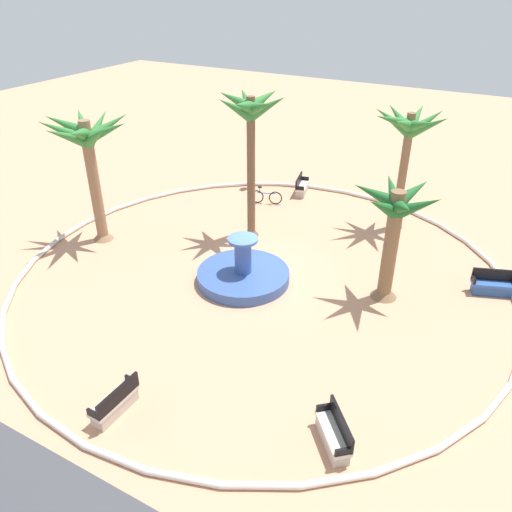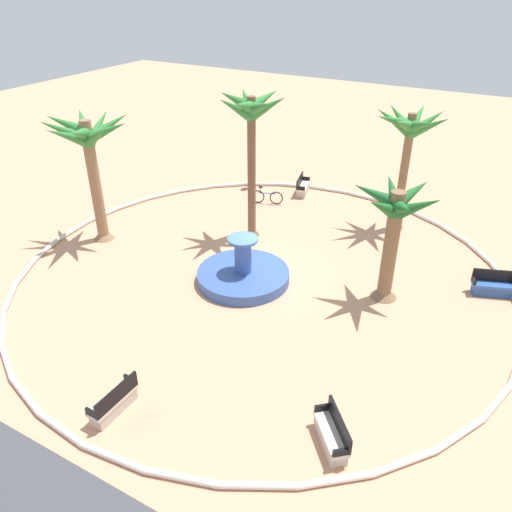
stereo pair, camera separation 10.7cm
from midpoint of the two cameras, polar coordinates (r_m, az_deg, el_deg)
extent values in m
plane|color=tan|center=(20.99, 0.75, -2.20)|extent=(80.00, 80.00, 0.00)
torus|color=silver|center=(20.94, 0.75, -1.97)|extent=(19.95, 19.95, 0.20)
cylinder|color=#38569E|center=(20.54, -1.29, -2.26)|extent=(3.73, 3.73, 0.45)
cylinder|color=#19567F|center=(20.56, -1.29, -2.35)|extent=(3.29, 3.29, 0.34)
cylinder|color=#38569E|center=(20.06, -1.32, -0.03)|extent=(0.67, 0.67, 1.40)
cylinder|color=#3D5FAD|center=(19.69, -1.35, 1.88)|extent=(1.19, 1.19, 0.12)
cylinder|color=brown|center=(22.83, -0.36, 9.59)|extent=(0.37, 0.37, 6.45)
cone|color=brown|center=(24.03, -0.34, 2.92)|extent=(0.71, 0.71, 0.50)
cone|color=#337F38|center=(22.37, -2.17, 17.16)|extent=(1.72, 0.61, 0.99)
cone|color=#337F38|center=(21.78, -2.17, 16.31)|extent=(1.50, 1.65, 1.30)
cone|color=#337F38|center=(21.27, -1.24, 16.52)|extent=(0.75, 1.76, 0.98)
cone|color=#337F38|center=(21.35, 0.74, 16.43)|extent=(1.77, 1.31, 1.07)
cone|color=#337F38|center=(21.92, 1.53, 16.47)|extent=(1.77, 1.14, 1.27)
cone|color=#337F38|center=(22.51, 1.08, 17.29)|extent=(1.00, 1.79, 0.96)
cone|color=#337F38|center=(22.69, -0.91, 17.20)|extent=(1.60, 1.61, 1.10)
cylinder|color=#8E6B4C|center=(23.73, -17.52, 7.85)|extent=(0.50, 0.50, 5.57)
cone|color=#8E6B4C|center=(24.74, -16.64, 2.42)|extent=(0.95, 0.95, 0.50)
cone|color=#337F38|center=(23.58, -20.45, 13.75)|extent=(2.18, 0.87, 1.05)
cone|color=#337F38|center=(23.23, -20.73, 13.08)|extent=(2.05, 1.64, 1.33)
cone|color=#337F38|center=(22.53, -20.28, 12.53)|extent=(0.83, 2.13, 1.42)
cone|color=#337F38|center=(22.07, -19.12, 12.87)|extent=(1.57, 2.10, 1.11)
cone|color=#337F38|center=(22.22, -17.39, 12.73)|extent=(2.14, 1.21, 1.46)
cone|color=#337F38|center=(22.52, -16.34, 13.33)|extent=(2.17, 1.09, 1.31)
cone|color=#337F38|center=(23.24, -16.18, 13.86)|extent=(1.48, 2.12, 1.31)
cone|color=#337F38|center=(23.72, -17.20, 13.71)|extent=(0.97, 2.12, 1.52)
cone|color=#337F38|center=(23.92, -18.78, 14.25)|extent=(2.01, 1.75, 1.05)
cylinder|color=brown|center=(19.21, 15.03, 0.96)|extent=(0.54, 0.54, 4.38)
cone|color=brown|center=(20.19, 14.32, -3.85)|extent=(1.02, 1.02, 0.50)
cone|color=#1E6028|center=(18.49, 13.42, 6.77)|extent=(1.79, 0.71, 1.00)
cone|color=#1E6028|center=(17.92, 14.26, 5.32)|extent=(1.24, 1.79, 1.29)
cone|color=#1E6028|center=(17.71, 16.36, 5.15)|extent=(1.31, 1.80, 1.08)
cone|color=#1E6028|center=(18.33, 17.92, 5.31)|extent=(1.72, 0.58, 1.29)
cone|color=#1E6028|center=(18.98, 17.36, 6.87)|extent=(1.22, 1.82, 0.97)
cone|color=#1E6028|center=(19.09, 15.24, 7.15)|extent=(1.34, 1.79, 1.07)
cylinder|color=brown|center=(24.72, 16.37, 8.89)|extent=(0.39, 0.39, 5.56)
cone|color=brown|center=(25.69, 15.57, 3.63)|extent=(0.74, 0.74, 0.50)
cone|color=#337F38|center=(24.20, 15.29, 14.50)|extent=(1.88, 0.58, 1.34)
cone|color=#337F38|center=(23.51, 15.40, 14.47)|extent=(1.72, 1.77, 1.06)
cone|color=#337F38|center=(23.20, 16.42, 14.02)|extent=(0.81, 1.97, 1.13)
cone|color=#337F38|center=(23.27, 18.27, 13.79)|extent=(1.71, 1.78, 1.13)
cone|color=#337F38|center=(23.81, 19.01, 13.64)|extent=(1.91, 0.74, 1.39)
cone|color=#337F38|center=(24.46, 18.81, 14.09)|extent=(1.71, 1.72, 1.38)
cone|color=#337F38|center=(24.79, 17.83, 14.72)|extent=(0.68, 1.94, 1.19)
cone|color=#337F38|center=(24.63, 16.00, 14.75)|extent=(1.83, 1.61, 1.28)
cube|color=beige|center=(14.31, 8.65, -19.06)|extent=(1.42, 1.54, 0.12)
cube|color=black|center=(14.14, 9.59, -18.09)|extent=(1.11, 1.26, 0.50)
cube|color=#B6ADA0|center=(14.50, 8.57, -19.72)|extent=(1.31, 1.41, 0.39)
cube|color=black|center=(13.76, 9.80, -20.94)|extent=(0.39, 0.35, 0.24)
cube|color=black|center=(14.67, 7.70, -16.57)|extent=(0.39, 0.35, 0.24)
cube|color=beige|center=(28.64, 5.45, 7.84)|extent=(0.86, 1.67, 0.12)
cube|color=black|center=(28.56, 5.06, 8.44)|extent=(0.45, 1.57, 0.50)
cube|color=#B6ADA0|center=(28.74, 5.42, 7.37)|extent=(0.79, 1.54, 0.39)
cube|color=black|center=(29.28, 5.74, 8.62)|extent=(0.46, 0.18, 0.24)
cube|color=black|center=(27.90, 5.17, 7.55)|extent=(0.46, 0.18, 0.24)
cube|color=#335BA8|center=(21.63, 25.27, -2.96)|extent=(1.67, 1.02, 0.12)
cube|color=black|center=(21.66, 25.31, -2.00)|extent=(1.53, 0.63, 0.50)
cube|color=#2B4E8F|center=(21.76, 25.12, -3.53)|extent=(1.54, 0.94, 0.39)
cube|color=black|center=(21.35, 23.43, -2.52)|extent=(0.23, 0.45, 0.24)
cube|color=beige|center=(15.49, -15.61, -15.30)|extent=(0.53, 1.61, 0.12)
cube|color=black|center=(15.16, -15.18, -14.83)|extent=(0.11, 1.60, 0.50)
cube|color=#B6ADA0|center=(15.66, -15.48, -15.96)|extent=(0.49, 1.48, 0.39)
cube|color=black|center=(15.07, -17.73, -16.54)|extent=(0.45, 0.09, 0.24)
cube|color=black|center=(15.74, -13.75, -13.37)|extent=(0.45, 0.09, 0.24)
torus|color=black|center=(27.22, 2.41, 6.53)|extent=(0.70, 0.28, 0.72)
torus|color=black|center=(27.37, 0.32, 6.69)|extent=(0.70, 0.28, 0.72)
cylinder|color=#1E66B2|center=(27.20, 1.37, 7.06)|extent=(0.92, 0.34, 0.05)
cylinder|color=#1E66B2|center=(27.20, 0.64, 7.41)|extent=(0.04, 0.04, 0.30)
cube|color=black|center=(27.13, 0.64, 7.74)|extent=(0.22, 0.16, 0.06)
cylinder|color=#1E66B2|center=(27.09, 2.32, 7.25)|extent=(0.17, 0.43, 0.03)
cylinder|color=#33333D|center=(29.34, -0.57, 8.42)|extent=(0.14, 0.14, 0.81)
cylinder|color=#33333D|center=(29.17, -0.58, 8.29)|extent=(0.14, 0.14, 0.81)
cube|color=#2D4CA5|center=(29.01, -0.58, 9.61)|extent=(0.34, 0.39, 0.56)
sphere|color=tan|center=(28.87, -0.58, 10.36)|extent=(0.22, 0.22, 0.22)
cylinder|color=#2D4CA5|center=(29.21, -0.57, 9.76)|extent=(0.09, 0.09, 0.53)
cylinder|color=#2D4CA5|center=(28.80, -0.59, 9.46)|extent=(0.09, 0.09, 0.53)
camera|label=1|loc=(0.05, -89.85, 0.09)|focal=35.60mm
camera|label=2|loc=(0.05, 90.15, -0.09)|focal=35.60mm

